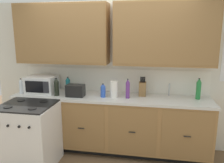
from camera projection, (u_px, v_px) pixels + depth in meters
ground_plane at (106, 159)px, 3.55m from camera, size 8.00×8.00×0.00m
wall_unit at (112, 49)px, 3.67m from camera, size 4.34×0.40×2.44m
counter_run at (110, 123)px, 3.73m from camera, size 3.17×0.64×0.94m
stove_range at (29, 135)px, 3.32m from camera, size 0.76×0.68×0.95m
microwave at (42, 84)px, 3.83m from camera, size 0.48×0.37×0.28m
toaster at (75, 90)px, 3.61m from camera, size 0.28×0.18×0.19m
knife_block at (142, 89)px, 3.65m from camera, size 0.11×0.14×0.31m
sink_faucet at (169, 90)px, 3.65m from camera, size 0.02×0.02×0.20m
paper_towel_roll at (114, 89)px, 3.54m from camera, size 0.12×0.12×0.26m
bottle_teal at (68, 84)px, 3.89m from camera, size 0.08×0.08×0.26m
bottle_blue at (103, 90)px, 3.57m from camera, size 0.08×0.08×0.22m
bottle_violet at (128, 89)px, 3.50m from camera, size 0.06×0.06×0.31m
bottle_green at (199, 89)px, 3.45m from camera, size 0.07×0.07×0.33m
bottle_clear at (21, 86)px, 3.78m from camera, size 0.06×0.06×0.25m
bottle_dark at (56, 87)px, 3.64m from camera, size 0.08×0.08×0.29m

